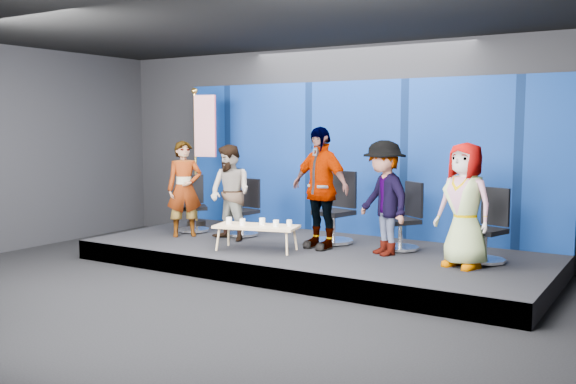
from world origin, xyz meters
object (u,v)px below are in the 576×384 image
chair_c (336,220)px  chair_d (404,228)px  panelist_d (384,198)px  chair_a (193,213)px  panelist_b (230,193)px  mug_a (229,221)px  flag_stand (202,154)px  mug_b (242,222)px  mug_c (262,221)px  panelist_e (465,205)px  panelist_a (185,189)px  chair_e (487,238)px  panelist_c (320,188)px  mug_e (289,223)px  chair_b (244,217)px  mug_d (276,223)px  coffee_table (257,227)px

chair_c → chair_d: size_ratio=1.12×
chair_c → panelist_d: size_ratio=0.69×
chair_a → panelist_b: (1.10, -0.37, 0.45)m
mug_a → flag_stand: flag_stand is taller
chair_c → mug_b: chair_c is taller
chair_a → flag_stand: size_ratio=0.39×
chair_d → mug_c: chair_d is taller
chair_c → panelist_e: 2.36m
chair_a → panelist_e: bearing=-49.4°
chair_a → panelist_b: panelist_b is taller
panelist_d → panelist_a: bearing=-139.7°
chair_c → chair_e: bearing=9.3°
flag_stand → panelist_a: bearing=-81.2°
chair_a → chair_d: size_ratio=0.97×
mug_a → flag_stand: size_ratio=0.04×
panelist_a → mug_c: 1.82m
panelist_c → chair_e: bearing=21.3°
chair_a → panelist_b: bearing=-64.5°
chair_e → mug_a: chair_e is taller
panelist_a → panelist_e: size_ratio=0.97×
mug_a → mug_e: 0.93m
chair_b → mug_b: chair_b is taller
chair_c → mug_e: bearing=-92.3°
panelist_c → chair_c: bearing=102.0°
panelist_b → mug_e: (1.28, -0.26, -0.35)m
mug_d → flag_stand: 2.90m
panelist_e → mug_b: bearing=-151.3°
panelist_a → panelist_d: size_ratio=0.97×
panelist_d → panelist_b: bearing=-139.6°
chair_a → panelist_e: (4.87, -0.32, 0.49)m
chair_b → chair_e: size_ratio=0.95×
chair_c → mug_c: (-0.68, -1.08, 0.06)m
chair_c → mug_c: chair_c is taller
panelist_b → coffee_table: bearing=-20.4°
chair_c → chair_e: chair_c is taller
panelist_c → panelist_d: size_ratio=1.12×
chair_b → chair_c: bearing=16.0°
panelist_b → mug_b: panelist_b is taller
panelist_a → coffee_table: panelist_a is taller
panelist_d → mug_a: 2.34m
panelist_a → flag_stand: size_ratio=0.63×
panelist_e → panelist_a: bearing=-161.0°
chair_e → mug_b: 3.48m
panelist_d → mug_e: panelist_d is taller
chair_c → flag_stand: flag_stand is taller
coffee_table → flag_stand: 2.68m
chair_e → mug_a: bearing=-145.6°
chair_c → panelist_c: (-0.01, -0.51, 0.55)m
chair_b → flag_stand: bearing=172.0°
panelist_e → chair_d: bearing=165.6°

